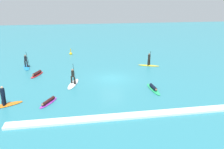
# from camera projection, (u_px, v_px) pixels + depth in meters

# --- Properties ---
(ground_plane) EXTENTS (120.00, 120.00, 0.00)m
(ground_plane) POSITION_uv_depth(u_px,v_px,m) (112.00, 79.00, 26.66)
(ground_plane) COLOR teal
(ground_plane) RESTS_ON ground
(surfer_on_purple_board) EXTENTS (1.72, 2.42, 0.36)m
(surfer_on_purple_board) POSITION_uv_depth(u_px,v_px,m) (48.00, 102.00, 20.37)
(surfer_on_purple_board) COLOR purple
(surfer_on_purple_board) RESTS_ON ground_plane
(surfer_on_yellow_board) EXTENTS (2.90, 1.72, 2.06)m
(surfer_on_yellow_board) POSITION_uv_depth(u_px,v_px,m) (149.00, 62.00, 31.55)
(surfer_on_yellow_board) COLOR yellow
(surfer_on_yellow_board) RESTS_ON ground_plane
(surfer_on_green_board) EXTENTS (0.74, 3.27, 0.44)m
(surfer_on_green_board) POSITION_uv_depth(u_px,v_px,m) (153.00, 88.00, 23.38)
(surfer_on_green_board) COLOR #23B266
(surfer_on_green_board) RESTS_ON ground_plane
(surfer_on_blue_board) EXTENTS (1.41, 3.20, 2.19)m
(surfer_on_blue_board) POSITION_uv_depth(u_px,v_px,m) (26.00, 64.00, 30.76)
(surfer_on_blue_board) COLOR #1E8CD1
(surfer_on_blue_board) RESTS_ON ground_plane
(surfer_on_orange_board) EXTENTS (3.05, 1.96, 2.08)m
(surfer_on_orange_board) POSITION_uv_depth(u_px,v_px,m) (4.00, 101.00, 19.79)
(surfer_on_orange_board) COLOR orange
(surfer_on_orange_board) RESTS_ON ground_plane
(surfer_on_white_board) EXTENTS (1.63, 3.36, 2.38)m
(surfer_on_white_board) POSITION_uv_depth(u_px,v_px,m) (73.00, 81.00, 24.77)
(surfer_on_white_board) COLOR white
(surfer_on_white_board) RESTS_ON ground_plane
(surfer_on_red_board) EXTENTS (1.55, 2.62, 0.45)m
(surfer_on_red_board) POSITION_uv_depth(u_px,v_px,m) (37.00, 74.00, 27.73)
(surfer_on_red_board) COLOR red
(surfer_on_red_board) RESTS_ON ground_plane
(marker_buoy) EXTENTS (0.49, 0.49, 1.10)m
(marker_buoy) POSITION_uv_depth(u_px,v_px,m) (71.00, 54.00, 37.95)
(marker_buoy) COLOR yellow
(marker_buoy) RESTS_ON ground_plane
(wave_crest) EXTENTS (19.01, 0.90, 0.18)m
(wave_crest) POSITION_uv_depth(u_px,v_px,m) (131.00, 116.00, 18.06)
(wave_crest) COLOR white
(wave_crest) RESTS_ON ground_plane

